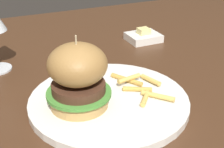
# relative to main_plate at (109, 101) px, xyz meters

# --- Properties ---
(dining_table) EXTENTS (1.46, 0.94, 0.74)m
(dining_table) POSITION_rel_main_plate_xyz_m (0.07, 0.17, -0.08)
(dining_table) COLOR #472B19
(dining_table) RESTS_ON ground
(main_plate) EXTENTS (0.29, 0.29, 0.01)m
(main_plate) POSITION_rel_main_plate_xyz_m (0.00, 0.00, 0.00)
(main_plate) COLOR white
(main_plate) RESTS_ON dining_table
(burger_sandwich) EXTENTS (0.11, 0.11, 0.13)m
(burger_sandwich) POSITION_rel_main_plate_xyz_m (-0.06, -0.00, 0.06)
(burger_sandwich) COLOR tan
(burger_sandwich) RESTS_ON main_plate
(fries_pile) EXTENTS (0.08, 0.14, 0.02)m
(fries_pile) POSITION_rel_main_plate_xyz_m (0.07, 0.00, 0.01)
(fries_pile) COLOR gold
(fries_pile) RESTS_ON main_plate
(butter_dish) EXTENTS (0.09, 0.07, 0.04)m
(butter_dish) POSITION_rel_main_plate_xyz_m (0.22, 0.26, 0.00)
(butter_dish) COLOR white
(butter_dish) RESTS_ON dining_table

